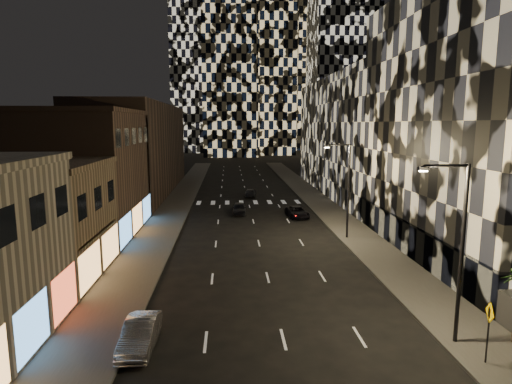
{
  "coord_description": "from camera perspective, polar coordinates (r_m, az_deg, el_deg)",
  "views": [
    {
      "loc": [
        -2.72,
        -9.45,
        11.01
      ],
      "look_at": [
        -0.73,
        21.75,
        6.0
      ],
      "focal_mm": 30.0,
      "sensor_mm": 36.0,
      "label": 1
    }
  ],
  "objects": [
    {
      "name": "retail_brown",
      "position": [
        45.53,
        -21.92,
        2.13
      ],
      "size": [
        10.0,
        15.0,
        12.0
      ],
      "primitive_type": "cube",
      "color": "brown",
      "rests_on": "ground"
    },
    {
      "name": "car_dark_oncoming",
      "position": [
        65.14,
        -0.77,
        -0.11
      ],
      "size": [
        2.04,
        4.19,
        1.17
      ],
      "primitive_type": "imported",
      "rotation": [
        0.0,
        0.0,
        3.04
      ],
      "color": "black",
      "rests_on": "ground"
    },
    {
      "name": "car_dark_midlane",
      "position": [
        52.68,
        -2.25,
        -2.2
      ],
      "size": [
        1.77,
        4.13,
        1.39
      ],
      "primitive_type": "imported",
      "rotation": [
        0.0,
        0.0,
        -0.03
      ],
      "color": "black",
      "rests_on": "ground"
    },
    {
      "name": "car_dark_rightlane",
      "position": [
        50.95,
        5.52,
        -2.68
      ],
      "size": [
        2.64,
        4.83,
        1.28
      ],
      "primitive_type": "imported",
      "rotation": [
        0.0,
        0.0,
        0.11
      ],
      "color": "black",
      "rests_on": "ground"
    },
    {
      "name": "tower_center_low",
      "position": [
        153.84,
        -3.56,
        22.8
      ],
      "size": [
        18.0,
        18.0,
        95.0
      ],
      "primitive_type": "cube",
      "color": "black",
      "rests_on": "ground"
    },
    {
      "name": "midrise_filler_right",
      "position": [
        70.25,
        15.34,
        7.14
      ],
      "size": [
        16.0,
        40.0,
        18.0
      ],
      "primitive_type": "cube",
      "color": "#232326",
      "rests_on": "ground"
    },
    {
      "name": "tower_right_mid",
      "position": [
        154.3,
        11.6,
        23.56
      ],
      "size": [
        20.0,
        20.0,
        100.0
      ],
      "primitive_type": "cube",
      "color": "black",
      "rests_on": "ground"
    },
    {
      "name": "midrise_base",
      "position": [
        38.32,
        19.67,
        -5.81
      ],
      "size": [
        0.6,
        25.0,
        3.0
      ],
      "primitive_type": "cube",
      "color": "#383838",
      "rests_on": "ground"
    },
    {
      "name": "sidewalk_left",
      "position": [
        60.88,
        -10.46,
        -1.4
      ],
      "size": [
        4.0,
        120.0,
        0.15
      ],
      "primitive_type": "cube",
      "color": "#47443F",
      "rests_on": "ground"
    },
    {
      "name": "curb_right",
      "position": [
        61.37,
        6.38,
        -1.22
      ],
      "size": [
        0.2,
        120.0,
        0.15
      ],
      "primitive_type": "cube",
      "color": "#4C4C47",
      "rests_on": "ground"
    },
    {
      "name": "streetlight_near",
      "position": [
        23.09,
        25.31,
        -5.97
      ],
      "size": [
        2.55,
        0.25,
        9.0
      ],
      "color": "black",
      "rests_on": "sidewalk_right"
    },
    {
      "name": "sidewalk_right",
      "position": [
        61.77,
        8.3,
        -1.19
      ],
      "size": [
        4.0,
        120.0,
        0.15
      ],
      "primitive_type": "cube",
      "color": "#47443F",
      "rests_on": "ground"
    },
    {
      "name": "ped_sign",
      "position": [
        22.82,
        28.64,
        -14.94
      ],
      "size": [
        0.29,
        0.94,
        2.9
      ],
      "rotation": [
        0.0,
        0.0,
        -0.25
      ],
      "color": "black",
      "rests_on": "sidewalk_right"
    },
    {
      "name": "midrise_right",
      "position": [
        40.85,
        30.46,
        7.85
      ],
      "size": [
        16.0,
        25.0,
        22.0
      ],
      "primitive_type": "cube",
      "color": "#232326",
      "rests_on": "ground"
    },
    {
      "name": "retail_tan",
      "position": [
        34.35,
        -28.18,
        -3.77
      ],
      "size": [
        10.0,
        10.0,
        8.0
      ],
      "primitive_type": "cube",
      "color": "#856C4F",
      "rests_on": "ground"
    },
    {
      "name": "car_silver_parked",
      "position": [
        23.01,
        -15.21,
        -17.84
      ],
      "size": [
        1.56,
        4.29,
        1.41
      ],
      "primitive_type": "imported",
      "rotation": [
        0.0,
        0.0,
        -0.02
      ],
      "color": "gray",
      "rests_on": "ground"
    },
    {
      "name": "curb_left",
      "position": [
        60.67,
        -8.49,
        -1.38
      ],
      "size": [
        0.2,
        120.0,
        0.15
      ],
      "primitive_type": "cube",
      "color": "#4C4C47",
      "rests_on": "ground"
    },
    {
      "name": "streetlight_far",
      "position": [
        41.36,
        11.92,
        1.04
      ],
      "size": [
        2.55,
        0.25,
        9.0
      ],
      "color": "black",
      "rests_on": "sidewalk_right"
    },
    {
      "name": "retail_filler_left",
      "position": [
        71.01,
        -15.32,
        5.54
      ],
      "size": [
        10.0,
        40.0,
        14.0
      ],
      "primitive_type": "cube",
      "color": "brown",
      "rests_on": "ground"
    }
  ]
}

